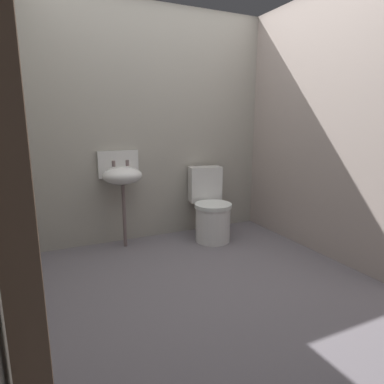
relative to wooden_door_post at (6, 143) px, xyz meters
name	(u,v)px	position (x,y,z in m)	size (l,w,h in m)	color
ground_plane	(209,289)	(1.23, 1.15, -1.28)	(3.00, 3.00, 0.08)	slate
wall_back	(152,126)	(1.23, 2.50, 0.00)	(3.00, 0.10, 2.47)	#A39D92
wall_right	(335,127)	(2.58, 1.25, 0.00)	(0.10, 2.80, 2.47)	#A6968F
wooden_door_post	(6,143)	(0.00, 0.00, 0.00)	(0.10, 0.10, 2.47)	#947055
toilet_near_wall	(210,210)	(1.75, 2.10, -0.92)	(0.48, 0.65, 0.78)	silver
sink	(122,175)	(0.82, 2.28, -0.48)	(0.42, 0.35, 0.99)	#6D5B5A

